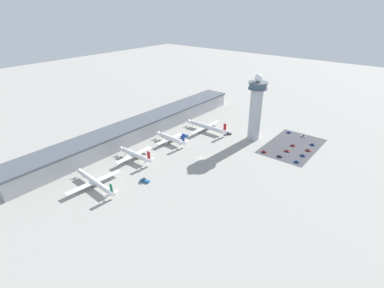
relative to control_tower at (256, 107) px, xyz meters
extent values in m
plane|color=#9E9B93|center=(-59.20, 14.93, -29.97)|extent=(1000.00, 1000.00, 0.00)
cube|color=#B2B2B7|center=(-59.20, 84.93, -23.22)|extent=(247.49, 22.00, 13.51)
cube|color=#4C515B|center=(-59.20, 84.93, -15.67)|extent=(247.49, 25.00, 1.60)
cylinder|color=#ADB2BC|center=(0.00, 0.00, -6.93)|extent=(10.60, 10.60, 46.08)
cylinder|color=#565B66|center=(0.00, 0.00, 16.51)|extent=(16.57, 16.57, 0.80)
cylinder|color=#334C60|center=(0.00, 0.00, 19.05)|extent=(15.24, 15.24, 4.27)
cylinder|color=#565B66|center=(0.00, 0.00, 21.68)|extent=(16.57, 16.57, 1.00)
sphere|color=white|center=(0.00, 0.00, 25.49)|extent=(6.61, 6.61, 6.61)
cube|color=#424247|center=(6.98, -34.41, -29.97)|extent=(64.00, 40.00, 0.01)
cylinder|color=white|center=(-136.78, 45.82, -26.25)|extent=(6.16, 35.51, 3.42)
cone|color=white|center=(-135.28, 64.98, -26.25)|extent=(3.65, 3.33, 3.42)
cone|color=white|center=(-138.32, 26.16, -26.25)|extent=(3.38, 4.33, 3.07)
cube|color=white|center=(-136.73, 46.53, -26.85)|extent=(40.33, 7.51, 0.44)
cylinder|color=#A8A8B2|center=(-145.04, 48.18, -27.88)|extent=(2.17, 3.89, 1.88)
cylinder|color=#A8A8B2|center=(-128.25, 46.87, -27.88)|extent=(2.17, 3.89, 1.88)
cube|color=#14704C|center=(-138.38, 25.34, -21.81)|extent=(0.52, 2.81, 5.47)
cube|color=white|center=(-138.41, 24.94, -25.91)|extent=(9.69, 2.74, 0.24)
cylinder|color=black|center=(-135.50, 62.25, -28.96)|extent=(0.28, 0.28, 2.02)
cylinder|color=black|center=(-134.40, 45.54, -28.96)|extent=(0.28, 0.28, 2.02)
cylinder|color=black|center=(-139.17, 45.92, -28.96)|extent=(0.28, 0.28, 2.02)
cylinder|color=white|center=(-94.42, 53.55, -25.39)|extent=(3.65, 26.31, 3.62)
cone|color=white|center=(-94.43, 68.33, -25.39)|extent=(3.62, 3.26, 3.62)
cone|color=white|center=(-94.40, 38.22, -25.39)|extent=(3.26, 4.35, 3.26)
cube|color=white|center=(-94.42, 54.07, -26.02)|extent=(35.09, 4.44, 0.44)
cylinder|color=#A8A8B2|center=(-101.79, 55.07, -27.12)|extent=(2.00, 3.98, 1.99)
cylinder|color=#A8A8B2|center=(-87.05, 55.08, -27.12)|extent=(2.00, 3.98, 1.99)
cube|color=red|center=(-94.40, 37.35, -20.68)|extent=(0.30, 2.80, 5.79)
cube|color=white|center=(-94.40, 36.95, -25.03)|extent=(10.14, 2.01, 0.24)
cylinder|color=black|center=(-94.43, 65.50, -28.59)|extent=(0.28, 0.28, 2.77)
cylinder|color=black|center=(-91.88, 53.28, -28.59)|extent=(0.28, 0.28, 2.77)
cylinder|color=black|center=(-96.95, 53.27, -28.59)|extent=(0.28, 0.28, 2.77)
cylinder|color=white|center=(-53.46, 53.03, -25.81)|extent=(5.26, 24.34, 4.17)
cone|color=white|center=(-52.83, 66.98, -25.81)|extent=(4.33, 3.94, 4.17)
cone|color=white|center=(-54.13, 38.46, -25.81)|extent=(3.97, 5.17, 3.75)
cube|color=white|center=(-53.44, 53.51, -26.54)|extent=(30.37, 5.77, 0.44)
cylinder|color=#A8A8B2|center=(-59.73, 54.80, -27.80)|extent=(2.50, 4.68, 2.29)
cylinder|color=#A8A8B2|center=(-47.06, 54.23, -27.80)|extent=(2.50, 4.68, 2.29)
cube|color=navy|center=(-54.17, 37.46, -20.40)|extent=(0.43, 2.81, 6.67)
cube|color=white|center=(-54.19, 37.06, -25.40)|extent=(11.75, 2.53, 0.24)
cylinder|color=black|center=(-52.97, 63.91, -28.93)|extent=(0.28, 0.28, 2.07)
cylinder|color=black|center=(-50.56, 52.58, -28.93)|extent=(0.28, 0.28, 2.07)
cylinder|color=black|center=(-56.39, 52.85, -28.93)|extent=(0.28, 0.28, 2.07)
cylinder|color=white|center=(-12.18, 44.21, -25.73)|extent=(4.82, 36.23, 4.06)
cone|color=white|center=(-11.76, 64.11, -25.73)|extent=(4.14, 3.74, 4.06)
cone|color=white|center=(-12.61, 23.70, -25.73)|extent=(3.76, 4.95, 3.65)
cube|color=white|center=(-12.16, 44.93, -26.44)|extent=(41.50, 5.27, 0.44)
cylinder|color=#A8A8B2|center=(-20.84, 46.11, -27.66)|extent=(2.33, 4.51, 2.23)
cylinder|color=#A8A8B2|center=(-3.44, 45.75, -27.66)|extent=(2.33, 4.51, 2.23)
cube|color=red|center=(-12.63, 22.72, -20.45)|extent=(0.36, 2.81, 6.50)
cube|color=white|center=(-12.64, 22.32, -25.32)|extent=(11.41, 2.24, 0.24)
cylinder|color=black|center=(-11.82, 61.08, -28.86)|extent=(0.28, 0.28, 2.22)
cylinder|color=black|center=(-9.34, 44.07, -28.86)|extent=(0.28, 0.28, 2.22)
cylinder|color=black|center=(-15.02, 44.19, -28.86)|extent=(0.28, 0.28, 2.22)
cube|color=black|center=(-37.07, 50.56, -29.91)|extent=(6.29, 4.00, 0.12)
cube|color=#195699|center=(-37.07, 50.56, -29.14)|extent=(7.39, 4.43, 1.67)
cube|color=#232D38|center=(-37.73, 50.77, -27.62)|extent=(2.64, 2.68, 1.37)
cube|color=black|center=(-6.86, 22.51, -29.91)|extent=(5.22, 5.34, 0.12)
cube|color=#2D333D|center=(-6.86, 22.51, -29.27)|extent=(5.98, 6.14, 1.41)
cube|color=#232D38|center=(-7.30, 22.97, -27.99)|extent=(2.72, 2.72, 1.15)
cube|color=black|center=(-89.69, 52.11, -29.91)|extent=(4.78, 7.00, 0.12)
cube|color=gold|center=(-89.69, 52.11, -29.27)|extent=(5.36, 8.20, 1.41)
cube|color=#232D38|center=(-89.99, 52.83, -27.99)|extent=(2.95, 3.02, 1.15)
cube|color=black|center=(-111.99, 23.69, -29.91)|extent=(3.72, 6.13, 0.12)
cube|color=#195699|center=(-111.99, 23.69, -29.28)|extent=(4.11, 7.21, 1.39)
cube|color=#232D38|center=(-112.17, 24.35, -28.01)|extent=(2.56, 2.53, 1.14)
cube|color=black|center=(-5.56, -48.07, -29.91)|extent=(1.84, 3.79, 0.12)
cube|color=navy|center=(-5.56, -48.07, -29.55)|extent=(1.93, 4.50, 0.85)
cube|color=#232D38|center=(-5.56, -48.19, -28.78)|extent=(1.67, 2.49, 0.69)
cube|color=black|center=(6.46, -48.21, -29.91)|extent=(1.83, 4.02, 0.12)
cube|color=red|center=(6.46, -48.21, -29.56)|extent=(1.93, 4.77, 0.82)
cube|color=#232D38|center=(6.47, -48.09, -28.81)|extent=(1.63, 2.65, 0.67)
cube|color=black|center=(7.57, -34.55, -29.91)|extent=(1.81, 3.62, 0.12)
cube|color=red|center=(7.57, -34.55, -29.58)|extent=(1.90, 4.30, 0.79)
cube|color=#232D38|center=(7.56, -34.65, -28.85)|extent=(1.62, 2.39, 0.65)
cube|color=black|center=(19.72, -47.25, -29.91)|extent=(1.94, 3.79, 0.12)
cube|color=navy|center=(19.72, -47.25, -29.55)|extent=(2.04, 4.50, 0.85)
cube|color=#232D38|center=(19.71, -47.36, -28.78)|extent=(1.75, 2.50, 0.69)
cube|color=black|center=(32.65, -20.73, -29.91)|extent=(1.93, 3.59, 0.12)
cube|color=navy|center=(32.65, -20.73, -29.56)|extent=(2.04, 4.26, 0.82)
cube|color=#232D38|center=(32.65, -20.83, -28.82)|extent=(1.73, 2.37, 0.67)
cube|color=black|center=(33.07, -34.44, -29.91)|extent=(1.89, 3.82, 0.12)
cube|color=silver|center=(33.07, -34.44, -29.55)|extent=(1.98, 4.55, 0.85)
cube|color=#232D38|center=(33.07, -34.56, -28.78)|extent=(1.70, 2.52, 0.69)
cube|color=black|center=(-18.90, -48.29, -29.91)|extent=(1.87, 3.65, 0.12)
cube|color=navy|center=(-18.90, -48.29, -29.56)|extent=(1.96, 4.34, 0.82)
cube|color=#232D38|center=(-18.90, -48.18, -28.82)|extent=(1.69, 2.40, 0.67)
cube|color=black|center=(-19.22, -20.77, -29.91)|extent=(1.80, 3.66, 0.12)
cube|color=red|center=(-19.22, -20.77, -29.55)|extent=(1.89, 4.35, 0.85)
cube|color=#232D38|center=(-19.22, -20.66, -28.78)|extent=(1.62, 2.41, 0.69)
cube|color=black|center=(-18.80, -34.00, -29.91)|extent=(1.90, 3.70, 0.12)
cube|color=black|center=(-18.80, -34.00, -29.56)|extent=(1.99, 4.40, 0.83)
cube|color=#232D38|center=(-18.80, -34.10, -28.81)|extent=(1.72, 2.44, 0.68)
cube|color=black|center=(-5.85, -34.91, -29.91)|extent=(1.88, 4.03, 0.12)
cube|color=red|center=(-5.85, -34.91, -29.59)|extent=(1.98, 4.79, 0.77)
cube|color=#232D38|center=(-5.85, -34.80, -28.89)|extent=(1.69, 2.65, 0.63)
camera|label=1|loc=(-228.94, -111.78, 83.60)|focal=28.00mm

